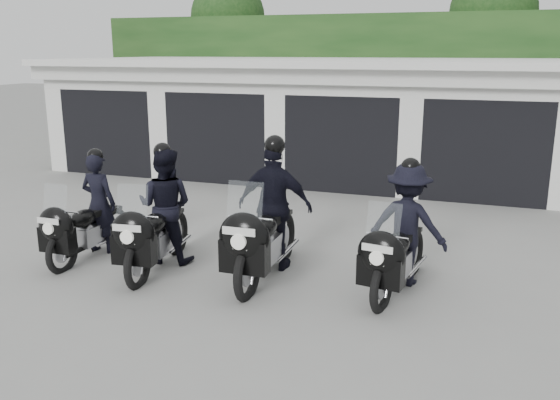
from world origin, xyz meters
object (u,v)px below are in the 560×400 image
(police_bike_c, at_px, (270,215))
(police_bike_d, at_px, (404,232))
(police_bike_b, at_px, (160,214))
(police_bike_a, at_px, (89,214))

(police_bike_c, distance_m, police_bike_d, 1.90)
(police_bike_b, bearing_deg, police_bike_a, 174.79)
(police_bike_d, bearing_deg, police_bike_c, -167.51)
(police_bike_a, distance_m, police_bike_d, 4.85)
(police_bike_b, bearing_deg, police_bike_c, 0.84)
(police_bike_b, bearing_deg, police_bike_d, -1.64)
(police_bike_a, relative_size, police_bike_c, 0.84)
(police_bike_d, bearing_deg, police_bike_a, -166.24)
(police_bike_c, bearing_deg, police_bike_b, -172.90)
(police_bike_b, relative_size, police_bike_d, 1.04)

